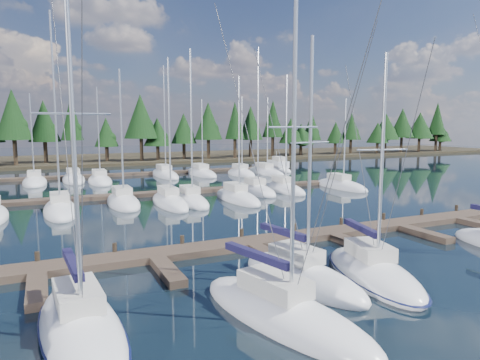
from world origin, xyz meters
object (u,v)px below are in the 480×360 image
front_sailboat_1 (81,327)px  front_sailboat_2 (282,313)px  motor_yacht_right (278,168)px  main_dock (253,246)px  front_sailboat_4 (373,273)px  front_sailboat_3 (301,277)px

front_sailboat_1 → front_sailboat_2: size_ratio=1.06×
front_sailboat_2 → motor_yacht_right: size_ratio=1.68×
motor_yacht_right → front_sailboat_1: bearing=-126.9°
main_dock → front_sailboat_4: front_sailboat_4 is taller
front_sailboat_4 → front_sailboat_2: bearing=-162.0°
front_sailboat_4 → front_sailboat_3: bearing=164.1°
front_sailboat_1 → front_sailboat_3: bearing=6.0°
main_dock → front_sailboat_4: size_ratio=3.77×
main_dock → front_sailboat_1: 12.69m
main_dock → front_sailboat_2: 9.71m
front_sailboat_3 → motor_yacht_right: front_sailboat_3 is taller
front_sailboat_1 → front_sailboat_2: bearing=-15.7°
motor_yacht_right → main_dock: bearing=-121.8°
front_sailboat_4 → front_sailboat_1: bearing=-179.7°
main_dock → front_sailboat_3: 6.05m
front_sailboat_2 → front_sailboat_4: (6.44, 2.10, -0.01)m
main_dock → front_sailboat_3: (-0.40, -6.04, 0.08)m
front_sailboat_1 → front_sailboat_3: 10.17m
main_dock → front_sailboat_1: size_ratio=3.05×
front_sailboat_2 → front_sailboat_4: 6.77m
motor_yacht_right → front_sailboat_2: bearing=-119.7°
front_sailboat_4 → motor_yacht_right: 50.90m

